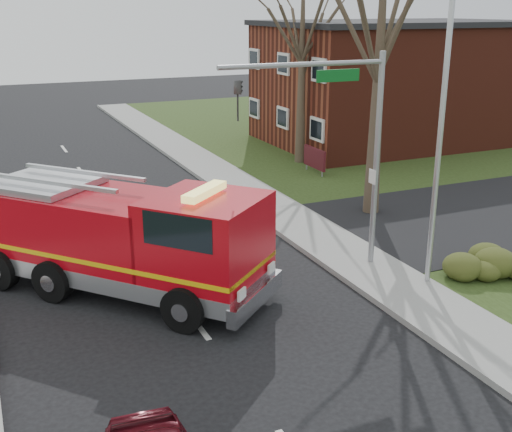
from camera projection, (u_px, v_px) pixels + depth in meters
name	position (u px, v px, depth m)	size (l,w,h in m)	color
ground	(196.00, 323.00, 17.09)	(120.00, 120.00, 0.00)	black
sidewalk_right	(390.00, 282.00, 19.47)	(2.40, 80.00, 0.15)	gray
brick_building	(395.00, 82.00, 38.93)	(15.40, 10.40, 7.25)	maroon
health_center_sign	(315.00, 158.00, 31.73)	(0.12, 2.00, 1.40)	#441017
hedge_corner	(486.00, 264.00, 19.53)	(2.80, 2.00, 0.90)	#373E16
bare_tree_near	(381.00, 24.00, 23.67)	(6.00, 6.00, 12.00)	#382C21
bare_tree_far	(302.00, 39.00, 32.35)	(5.25, 5.25, 10.50)	#382C21
traffic_signal_mast	(342.00, 125.00, 18.95)	(5.29, 0.18, 6.80)	gray
streetlight_pole	(438.00, 137.00, 18.01)	(1.48, 0.16, 8.40)	#B7BABF
fire_engine	(124.00, 241.00, 18.57)	(7.90, 8.43, 3.49)	#AD0812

